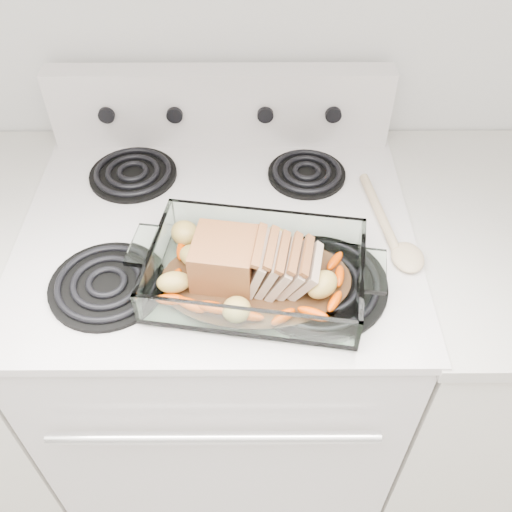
{
  "coord_description": "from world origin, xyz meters",
  "views": [
    {
      "loc": [
        0.08,
        0.82,
        1.72
      ],
      "look_at": [
        0.08,
        1.52,
        0.99
      ],
      "focal_mm": 40.0,
      "sensor_mm": 36.0,
      "label": 1
    }
  ],
  "objects_px": {
    "electric_range": "(226,354)",
    "baking_dish": "(256,275)",
    "pork_roast": "(244,264)",
    "counter_right": "(482,356)"
  },
  "relations": [
    {
      "from": "baking_dish",
      "to": "pork_roast",
      "type": "bearing_deg",
      "value": -171.03
    },
    {
      "from": "electric_range",
      "to": "baking_dish",
      "type": "distance_m",
      "value": 0.51
    },
    {
      "from": "electric_range",
      "to": "baking_dish",
      "type": "bearing_deg",
      "value": -64.09
    },
    {
      "from": "counter_right",
      "to": "baking_dish",
      "type": "bearing_deg",
      "value": -164.85
    },
    {
      "from": "electric_range",
      "to": "pork_roast",
      "type": "height_order",
      "value": "electric_range"
    },
    {
      "from": "baking_dish",
      "to": "pork_roast",
      "type": "relative_size",
      "value": 1.67
    },
    {
      "from": "baking_dish",
      "to": "electric_range",
      "type": "bearing_deg",
      "value": 124.87
    },
    {
      "from": "electric_range",
      "to": "baking_dish",
      "type": "xyz_separation_m",
      "value": [
        0.08,
        -0.16,
        0.48
      ]
    },
    {
      "from": "electric_range",
      "to": "pork_roast",
      "type": "xyz_separation_m",
      "value": [
        0.06,
        -0.16,
        0.51
      ]
    },
    {
      "from": "pork_roast",
      "to": "baking_dish",
      "type": "bearing_deg",
      "value": 22.87
    }
  ]
}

